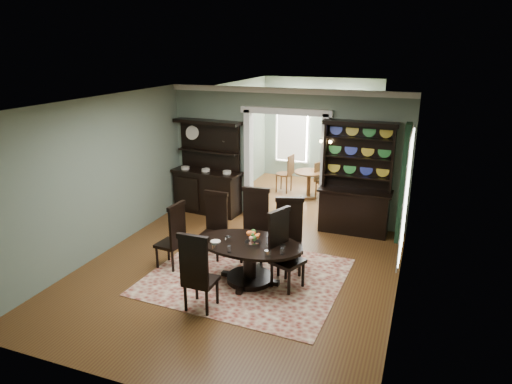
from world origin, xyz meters
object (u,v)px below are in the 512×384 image
(sideboard, at_px, (208,181))
(welsh_dresser, at_px, (355,193))
(dining_table, at_px, (250,255))
(parlor_table, at_px, (309,181))

(sideboard, xyz_separation_m, welsh_dresser, (3.51, -0.00, 0.09))
(dining_table, height_order, parlor_table, parlor_table)
(welsh_dresser, relative_size, parlor_table, 3.09)
(sideboard, height_order, parlor_table, sideboard)
(dining_table, relative_size, parlor_table, 2.36)
(dining_table, distance_m, welsh_dresser, 3.16)
(welsh_dresser, height_order, parlor_table, welsh_dresser)
(sideboard, distance_m, parlor_table, 2.78)
(dining_table, xyz_separation_m, welsh_dresser, (1.30, 2.86, 0.37))
(welsh_dresser, bearing_deg, parlor_table, 128.39)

